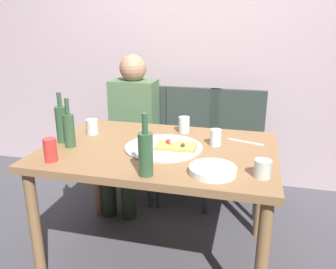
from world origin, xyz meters
TOP-DOWN VIEW (x-y plane):
  - ground_plane at (0.00, 0.00)m, footprint 8.00×8.00m
  - back_wall at (0.00, 1.26)m, footprint 6.00×0.10m
  - dining_table at (0.00, 0.00)m, footprint 1.30×0.88m
  - pizza_tray at (0.03, -0.01)m, footprint 0.44×0.44m
  - pizza_slice_last at (0.10, -0.01)m, footprint 0.22×0.14m
  - wine_bottle at (-0.50, -0.11)m, footprint 0.06×0.06m
  - beer_bottle at (-0.58, -0.04)m, footprint 0.07×0.07m
  - water_bottle at (0.04, -0.36)m, footprint 0.07×0.07m
  - tumbler_near at (0.30, 0.12)m, footprint 0.06×0.06m
  - tumbler_far at (0.08, 0.31)m, footprint 0.07×0.07m
  - wine_glass at (-0.48, 0.14)m, footprint 0.08×0.08m
  - short_glass at (0.56, -0.25)m, footprint 0.08×0.08m
  - soda_can at (-0.48, -0.32)m, footprint 0.07×0.07m
  - plate_stack at (0.34, -0.27)m, footprint 0.23×0.23m
  - table_knife at (0.47, 0.21)m, footprint 0.22×0.09m
  - chair_left at (-0.43, 0.84)m, footprint 0.44×0.44m
  - chair_middle at (0.02, 0.84)m, footprint 0.44×0.44m
  - chair_right at (0.38, 0.84)m, footprint 0.44×0.44m
  - guest_in_sweater at (-0.43, 0.69)m, footprint 0.36×0.56m

SIDE VIEW (x-z plane):
  - ground_plane at x=0.00m, z-range 0.00..0.00m
  - chair_left at x=-0.43m, z-range 0.06..0.96m
  - chair_middle at x=0.02m, z-range 0.06..0.96m
  - chair_right at x=0.38m, z-range 0.06..0.96m
  - guest_in_sweater at x=-0.43m, z-range 0.06..1.23m
  - dining_table at x=0.00m, z-range 0.28..1.01m
  - table_knife at x=0.47m, z-range 0.73..0.74m
  - pizza_tray at x=0.03m, z-range 0.73..0.74m
  - plate_stack at x=0.34m, z-range 0.73..0.77m
  - pizza_slice_last at x=0.10m, z-range 0.73..0.78m
  - short_glass at x=0.56m, z-range 0.73..0.82m
  - wine_glass at x=-0.48m, z-range 0.73..0.83m
  - tumbler_near at x=0.30m, z-range 0.73..0.83m
  - tumbler_far at x=0.08m, z-range 0.73..0.83m
  - soda_can at x=-0.48m, z-range 0.73..0.85m
  - wine_bottle at x=-0.50m, z-range 0.69..0.98m
  - water_bottle at x=0.04m, z-range 0.69..0.99m
  - beer_bottle at x=-0.58m, z-range 0.70..1.00m
  - back_wall at x=0.00m, z-range 0.00..2.60m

